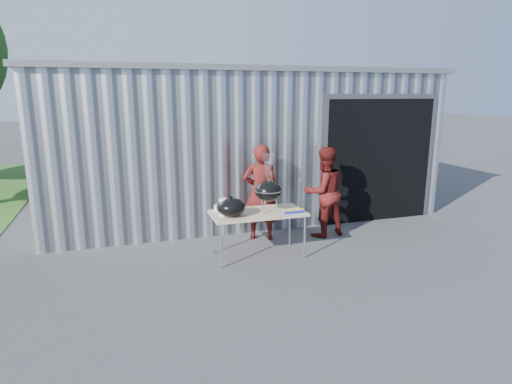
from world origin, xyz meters
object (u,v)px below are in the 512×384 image
object	(u,v)px
kettle_grill	(268,186)
person_bystander	(324,192)
person_cook	(261,192)
folding_table	(258,214)

from	to	relation	value
kettle_grill	person_bystander	world-z (taller)	kettle_grill
person_cook	person_bystander	bearing A→B (deg)	-171.19
folding_table	person_bystander	xyz separation A→B (m)	(1.49, 0.63, 0.13)
kettle_grill	person_cook	size ratio (longest dim) A/B	0.54
kettle_grill	person_cook	bearing A→B (deg)	79.38
kettle_grill	person_cook	xyz separation A→B (m)	(0.16, 0.84, -0.30)
folding_table	person_bystander	world-z (taller)	person_bystander
person_bystander	kettle_grill	bearing A→B (deg)	19.02
folding_table	kettle_grill	bearing A→B (deg)	-5.79
kettle_grill	person_bystander	bearing A→B (deg)	26.12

